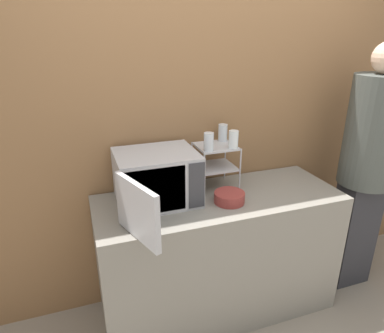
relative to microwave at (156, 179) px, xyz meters
name	(u,v)px	position (x,y,z in m)	size (l,w,h in m)	color
wall_back	(202,123)	(0.40, 0.28, 0.25)	(8.00, 0.06, 2.60)	olive
counter	(218,255)	(0.40, -0.06, -0.61)	(1.60, 0.61, 0.89)	gray
microwave	(156,179)	(0.00, 0.00, 0.00)	(0.52, 0.76, 0.32)	#ADADB2
dish_rack	(216,157)	(0.43, 0.09, 0.06)	(0.26, 0.24, 0.30)	#B2B2B7
glass_front_left	(209,142)	(0.35, 0.01, 0.20)	(0.06, 0.06, 0.11)	silver
glass_back_right	(223,133)	(0.52, 0.17, 0.20)	(0.06, 0.06, 0.11)	silver
glass_front_right	(233,139)	(0.52, 0.01, 0.20)	(0.06, 0.06, 0.11)	silver
bowl	(229,198)	(0.43, -0.15, -0.13)	(0.19, 0.19, 0.07)	maroon
person	(368,161)	(1.51, -0.14, -0.02)	(0.38, 0.38, 1.84)	#2D2D33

